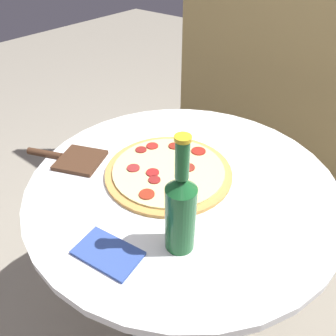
# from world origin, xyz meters

# --- Properties ---
(ground_plane) EXTENTS (8.00, 8.00, 0.00)m
(ground_plane) POSITION_xyz_m (0.00, 0.00, 0.00)
(ground_plane) COLOR gray
(table) EXTENTS (0.84, 0.84, 0.70)m
(table) POSITION_xyz_m (0.00, 0.00, 0.54)
(table) COLOR white
(table) RESTS_ON ground_plane
(fence_panel) EXTENTS (1.43, 0.04, 1.84)m
(fence_panel) POSITION_xyz_m (0.00, 0.97, 0.92)
(fence_panel) COLOR tan
(fence_panel) RESTS_ON ground_plane
(pizza) EXTENTS (0.36, 0.36, 0.02)m
(pizza) POSITION_xyz_m (-0.05, -0.00, 0.71)
(pizza) COLOR #C68E47
(pizza) RESTS_ON table
(beer_bottle) EXTENTS (0.06, 0.06, 0.28)m
(beer_bottle) POSITION_xyz_m (0.13, -0.18, 0.81)
(beer_bottle) COLOR #195628
(beer_bottle) RESTS_ON table
(pizza_paddle) EXTENTS (0.25, 0.16, 0.02)m
(pizza_paddle) POSITION_xyz_m (-0.31, -0.13, 0.71)
(pizza_paddle) COLOR #422819
(pizza_paddle) RESTS_ON table
(napkin) EXTENTS (0.15, 0.10, 0.01)m
(napkin) POSITION_xyz_m (0.02, -0.30, 0.71)
(napkin) COLOR #334C99
(napkin) RESTS_ON table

